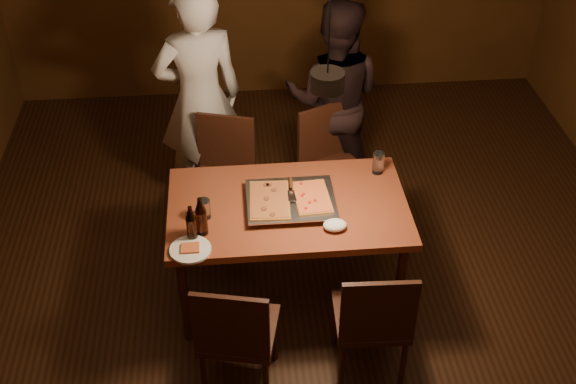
{
  "coord_description": "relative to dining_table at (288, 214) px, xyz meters",
  "views": [
    {
      "loc": [
        -0.5,
        -3.26,
        3.58
      ],
      "look_at": [
        -0.18,
        0.24,
        0.85
      ],
      "focal_mm": 45.0,
      "sensor_mm": 36.0,
      "label": 1
    }
  ],
  "objects": [
    {
      "name": "room_shell",
      "position": [
        0.18,
        -0.24,
        0.72
      ],
      "size": [
        6.0,
        6.0,
        6.0
      ],
      "color": "#341A0E",
      "rests_on": "ground"
    },
    {
      "name": "beer_bottle_a",
      "position": [
        -0.59,
        -0.27,
        0.19
      ],
      "size": [
        0.06,
        0.06,
        0.24
      ],
      "color": "black",
      "rests_on": "dining_table"
    },
    {
      "name": "water_glass_left",
      "position": [
        -0.52,
        -0.07,
        0.14
      ],
      "size": [
        0.08,
        0.08,
        0.13
      ],
      "primitive_type": "cylinder",
      "color": "silver",
      "rests_on": "dining_table"
    },
    {
      "name": "pizza_tray",
      "position": [
        0.02,
        -0.0,
        0.1
      ],
      "size": [
        0.57,
        0.47,
        0.05
      ],
      "primitive_type": "cube",
      "rotation": [
        0.0,
        0.0,
        -0.03
      ],
      "color": "silver",
      "rests_on": "dining_table"
    },
    {
      "name": "beer_bottle_b",
      "position": [
        -0.53,
        -0.22,
        0.2
      ],
      "size": [
        0.07,
        0.07,
        0.26
      ],
      "color": "black",
      "rests_on": "dining_table"
    },
    {
      "name": "chair_far_left",
      "position": [
        -0.4,
        0.75,
        -0.14
      ],
      "size": [
        0.52,
        0.52,
        0.49
      ],
      "rotation": [
        0.0,
        0.0,
        2.86
      ],
      "color": "#38190F",
      "rests_on": "floor"
    },
    {
      "name": "spatula",
      "position": [
        0.02,
        0.01,
        0.14
      ],
      "size": [
        0.1,
        0.24,
        0.04
      ],
      "primitive_type": null,
      "rotation": [
        0.0,
        0.0,
        -0.04
      ],
      "color": "silver",
      "rests_on": "pizza_tray"
    },
    {
      "name": "pizza_cheese",
      "position": [
        0.15,
        -0.01,
        0.13
      ],
      "size": [
        0.24,
        0.35,
        0.02
      ],
      "primitive_type": "cube",
      "rotation": [
        0.0,
        0.0,
        0.06
      ],
      "color": "gold",
      "rests_on": "pizza_tray"
    },
    {
      "name": "pizza_meat",
      "position": [
        -0.12,
        -0.01,
        0.13
      ],
      "size": [
        0.26,
        0.4,
        0.02
      ],
      "primitive_type": "cube",
      "rotation": [
        0.0,
        0.0,
        -0.04
      ],
      "color": "maroon",
      "rests_on": "pizza_tray"
    },
    {
      "name": "napkin",
      "position": [
        0.26,
        -0.26,
        0.1
      ],
      "size": [
        0.14,
        0.11,
        0.06
      ],
      "primitive_type": "ellipsoid",
      "color": "white",
      "rests_on": "dining_table"
    },
    {
      "name": "chair_near_right",
      "position": [
        0.42,
        -0.77,
        -0.14
      ],
      "size": [
        0.44,
        0.44,
        0.49
      ],
      "rotation": [
        0.0,
        0.0,
        -0.04
      ],
      "color": "#38190F",
      "rests_on": "floor"
    },
    {
      "name": "pendant_lamp",
      "position": [
        0.18,
        -0.24,
        1.08
      ],
      "size": [
        0.18,
        0.18,
        1.1
      ],
      "color": "black",
      "rests_on": "ceiling"
    },
    {
      "name": "plate_slice",
      "position": [
        -0.6,
        -0.37,
        0.08
      ],
      "size": [
        0.24,
        0.24,
        0.03
      ],
      "color": "white",
      "rests_on": "dining_table"
    },
    {
      "name": "diner_white",
      "position": [
        -0.55,
        1.11,
        0.21
      ],
      "size": [
        0.73,
        0.57,
        1.78
      ],
      "primitive_type": "imported",
      "rotation": [
        0.0,
        0.0,
        3.38
      ],
      "color": "silver",
      "rests_on": "floor"
    },
    {
      "name": "diner_dark",
      "position": [
        0.46,
        1.19,
        0.12
      ],
      "size": [
        0.9,
        0.78,
        1.58
      ],
      "primitive_type": "imported",
      "rotation": [
        0.0,
        0.0,
        2.88
      ],
      "color": "black",
      "rests_on": "floor"
    },
    {
      "name": "chair_near_left",
      "position": [
        -0.37,
        -0.8,
        -0.14
      ],
      "size": [
        0.5,
        0.5,
        0.49
      ],
      "rotation": [
        0.0,
        0.0,
        -0.22
      ],
      "color": "#38190F",
      "rests_on": "floor"
    },
    {
      "name": "chair_far_right",
      "position": [
        0.39,
        0.82,
        -0.14
      ],
      "size": [
        0.56,
        0.56,
        0.49
      ],
      "rotation": [
        0.0,
        0.0,
        3.57
      ],
      "color": "#38190F",
      "rests_on": "floor"
    },
    {
      "name": "water_glass_right",
      "position": [
        0.62,
        0.29,
        0.15
      ],
      "size": [
        0.07,
        0.07,
        0.15
      ],
      "primitive_type": "cylinder",
      "color": "silver",
      "rests_on": "dining_table"
    },
    {
      "name": "dining_table",
      "position": [
        0.0,
        0.0,
        0.0
      ],
      "size": [
        1.5,
        0.9,
        0.75
      ],
      "color": "brown",
      "rests_on": "floor"
    }
  ]
}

